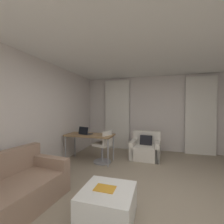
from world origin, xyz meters
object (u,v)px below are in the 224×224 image
Objects in this scene: desk_chair at (103,148)px; desk at (90,137)px; armchair at (146,149)px; coffee_table at (108,204)px; magazine_open at (105,188)px; laptop at (85,133)px.

desk is at bearing 179.63° from desk_chair.
armchair is at bearing 34.07° from desk_chair.
armchair reaches higher than coffee_table.
desk is 0.50m from desk_chair.
desk_chair is 3.09× the size of magazine_open.
laptop is at bearing 123.65° from coffee_table.
desk is at bearing 20.29° from laptop.
magazine_open is at bearing -69.91° from desk_chair.
laptop is at bearing -154.28° from armchair.
armchair is 2.72m from magazine_open.
laptop reaches higher than coffee_table.
coffee_table is at bearing -68.94° from desk_chair.
coffee_table is at bearing -59.48° from desk.
magazine_open is (1.12, -1.96, -0.29)m from desk.
laptop is (-1.61, -0.77, 0.54)m from armchair.
desk is 4.68× the size of magazine_open.
magazine_open is at bearing -60.26° from desk.
armchair is at bearing 83.13° from coffee_table.
armchair reaches higher than desk.
desk_chair is 0.67m from laptop.
laptop is (-0.12, -0.04, 0.11)m from desk.
magazine_open is (-0.37, -2.69, 0.14)m from armchair.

